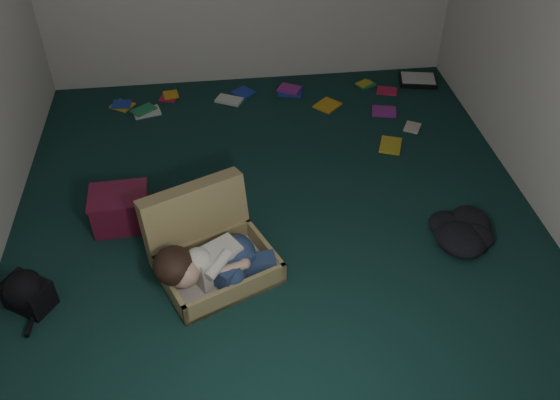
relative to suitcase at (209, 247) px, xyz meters
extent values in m
plane|color=#102E2B|center=(0.52, 0.37, -0.16)|extent=(4.50, 4.50, 0.00)
plane|color=silver|center=(0.52, -1.88, 1.14)|extent=(4.50, 0.00, 4.50)
cube|color=tan|center=(0.06, -0.14, -0.08)|extent=(0.90, 0.79, 0.17)
cube|color=beige|center=(0.06, -0.14, -0.12)|extent=(0.81, 0.70, 0.02)
cube|color=tan|center=(-0.08, 0.18, 0.10)|extent=(0.78, 0.51, 0.55)
cube|color=silver|center=(0.05, -0.17, 0.02)|extent=(0.37, 0.32, 0.23)
sphere|color=tan|center=(-0.16, -0.29, 0.08)|extent=(0.20, 0.20, 0.20)
ellipsoid|color=black|center=(-0.22, -0.25, 0.12)|extent=(0.27, 0.28, 0.23)
ellipsoid|color=navy|center=(0.19, -0.09, 0.02)|extent=(0.25, 0.28, 0.23)
cube|color=navy|center=(0.16, -0.23, 0.00)|extent=(0.29, 0.30, 0.15)
cube|color=navy|center=(0.31, -0.18, -0.02)|extent=(0.27, 0.15, 0.12)
sphere|color=white|center=(0.39, -0.11, -0.04)|extent=(0.12, 0.12, 0.12)
sphere|color=white|center=(0.42, -0.18, -0.05)|extent=(0.11, 0.11, 0.11)
cylinder|color=tan|center=(0.15, -0.27, 0.06)|extent=(0.20, 0.14, 0.07)
cube|color=maroon|center=(-0.64, 0.50, -0.03)|extent=(0.42, 0.33, 0.27)
cube|color=maroon|center=(-0.64, 0.50, 0.12)|extent=(0.44, 0.35, 0.02)
cube|color=black|center=(2.22, 2.32, -0.14)|extent=(0.42, 0.35, 0.05)
cube|color=white|center=(2.22, 2.32, -0.12)|extent=(0.38, 0.31, 0.01)
cube|color=gold|center=(-0.78, 2.22, -0.15)|extent=(0.20, 0.15, 0.02)
cube|color=#BF193F|center=(-0.33, 2.32, -0.15)|extent=(0.25, 0.24, 0.02)
cube|color=white|center=(0.26, 2.19, -0.15)|extent=(0.20, 0.23, 0.02)
cube|color=#1E36A5|center=(0.88, 2.28, -0.15)|extent=(0.21, 0.24, 0.02)
cube|color=gold|center=(1.21, 1.97, -0.15)|extent=(0.25, 0.23, 0.02)
cube|color=#23804B|center=(1.68, 2.32, -0.15)|extent=(0.21, 0.17, 0.02)
cube|color=#982690|center=(1.72, 1.79, -0.15)|extent=(0.25, 0.25, 0.02)
cube|color=beige|center=(1.92, 1.50, -0.15)|extent=(0.19, 0.23, 0.02)
cube|color=gold|center=(1.64, 1.24, -0.15)|extent=(0.22, 0.25, 0.02)
cube|color=#BF193F|center=(1.86, 2.17, -0.15)|extent=(0.25, 0.22, 0.02)
cube|color=white|center=(-0.54, 2.06, -0.15)|extent=(0.22, 0.18, 0.02)
cube|color=#1E36A5|center=(0.41, 2.32, -0.15)|extent=(0.25, 0.25, 0.02)
camera|label=1|loc=(0.13, -2.92, 2.89)|focal=38.00mm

